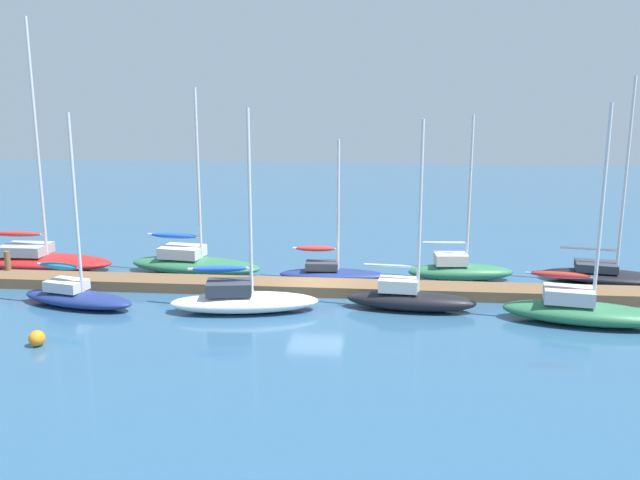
{
  "coord_description": "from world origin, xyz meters",
  "views": [
    {
      "loc": [
        2.97,
        -28.52,
        8.68
      ],
      "look_at": [
        0.0,
        2.0,
        2.0
      ],
      "focal_mm": 36.95,
      "sensor_mm": 36.0,
      "label": 1
    }
  ],
  "objects_px": {
    "sailboat_5": "(409,297)",
    "mooring_buoy_orange": "(37,338)",
    "sailboat_4": "(331,271)",
    "sailboat_8": "(607,274)",
    "sailboat_3": "(242,298)",
    "sailboat_7": "(582,309)",
    "sailboat_1": "(76,294)",
    "sailboat_2": "(193,262)",
    "sailboat_0": "(39,258)",
    "sailboat_6": "(460,269)"
  },
  "relations": [
    {
      "from": "sailboat_2",
      "to": "mooring_buoy_orange",
      "type": "height_order",
      "value": "sailboat_2"
    },
    {
      "from": "sailboat_2",
      "to": "sailboat_6",
      "type": "height_order",
      "value": "sailboat_2"
    },
    {
      "from": "sailboat_1",
      "to": "sailboat_3",
      "type": "bearing_deg",
      "value": 13.66
    },
    {
      "from": "sailboat_1",
      "to": "mooring_buoy_orange",
      "type": "distance_m",
      "value": 4.56
    },
    {
      "from": "sailboat_5",
      "to": "sailboat_4",
      "type": "bearing_deg",
      "value": 135.91
    },
    {
      "from": "sailboat_4",
      "to": "sailboat_8",
      "type": "height_order",
      "value": "sailboat_8"
    },
    {
      "from": "mooring_buoy_orange",
      "to": "sailboat_1",
      "type": "bearing_deg",
      "value": 98.67
    },
    {
      "from": "sailboat_5",
      "to": "mooring_buoy_orange",
      "type": "xyz_separation_m",
      "value": [
        -13.33,
        -5.38,
        -0.27
      ]
    },
    {
      "from": "sailboat_1",
      "to": "sailboat_5",
      "type": "relative_size",
      "value": 1.03
    },
    {
      "from": "sailboat_2",
      "to": "sailboat_4",
      "type": "relative_size",
      "value": 1.35
    },
    {
      "from": "sailboat_1",
      "to": "sailboat_8",
      "type": "distance_m",
      "value": 24.3
    },
    {
      "from": "sailboat_0",
      "to": "sailboat_6",
      "type": "bearing_deg",
      "value": 0.47
    },
    {
      "from": "sailboat_2",
      "to": "sailboat_8",
      "type": "distance_m",
      "value": 20.13
    },
    {
      "from": "sailboat_4",
      "to": "sailboat_8",
      "type": "bearing_deg",
      "value": 1.94
    },
    {
      "from": "sailboat_5",
      "to": "sailboat_0",
      "type": "bearing_deg",
      "value": 170.34
    },
    {
      "from": "sailboat_6",
      "to": "sailboat_1",
      "type": "bearing_deg",
      "value": -166.05
    },
    {
      "from": "mooring_buoy_orange",
      "to": "sailboat_3",
      "type": "bearing_deg",
      "value": 34.77
    },
    {
      "from": "sailboat_2",
      "to": "sailboat_3",
      "type": "xyz_separation_m",
      "value": [
        3.72,
        -5.7,
        -0.01
      ]
    },
    {
      "from": "sailboat_5",
      "to": "sailboat_8",
      "type": "xyz_separation_m",
      "value": [
        9.55,
        5.05,
        -0.1
      ]
    },
    {
      "from": "sailboat_3",
      "to": "sailboat_4",
      "type": "relative_size",
      "value": 1.23
    },
    {
      "from": "sailboat_7",
      "to": "sailboat_2",
      "type": "bearing_deg",
      "value": 171.06
    },
    {
      "from": "sailboat_8",
      "to": "mooring_buoy_orange",
      "type": "xyz_separation_m",
      "value": [
        -22.88,
        -10.43,
        -0.16
      ]
    },
    {
      "from": "sailboat_5",
      "to": "sailboat_7",
      "type": "xyz_separation_m",
      "value": [
        6.63,
        -1.05,
        0.04
      ]
    },
    {
      "from": "sailboat_4",
      "to": "mooring_buoy_orange",
      "type": "bearing_deg",
      "value": -137.56
    },
    {
      "from": "sailboat_2",
      "to": "sailboat_4",
      "type": "bearing_deg",
      "value": 2.22
    },
    {
      "from": "sailboat_7",
      "to": "sailboat_8",
      "type": "distance_m",
      "value": 6.76
    },
    {
      "from": "sailboat_6",
      "to": "sailboat_7",
      "type": "xyz_separation_m",
      "value": [
        4.06,
        -5.89,
        0.05
      ]
    },
    {
      "from": "mooring_buoy_orange",
      "to": "sailboat_8",
      "type": "bearing_deg",
      "value": 24.5
    },
    {
      "from": "sailboat_0",
      "to": "sailboat_7",
      "type": "relative_size",
      "value": 1.47
    },
    {
      "from": "sailboat_6",
      "to": "sailboat_5",
      "type": "bearing_deg",
      "value": -123.04
    },
    {
      "from": "sailboat_2",
      "to": "sailboat_4",
      "type": "distance_m",
      "value": 7.0
    },
    {
      "from": "sailboat_4",
      "to": "sailboat_1",
      "type": "bearing_deg",
      "value": -156.23
    },
    {
      "from": "sailboat_3",
      "to": "sailboat_8",
      "type": "xyz_separation_m",
      "value": [
        16.41,
        5.94,
        -0.11
      ]
    },
    {
      "from": "sailboat_2",
      "to": "sailboat_7",
      "type": "bearing_deg",
      "value": -11.08
    },
    {
      "from": "sailboat_5",
      "to": "mooring_buoy_orange",
      "type": "height_order",
      "value": "sailboat_5"
    },
    {
      "from": "sailboat_8",
      "to": "mooring_buoy_orange",
      "type": "bearing_deg",
      "value": -144.79
    },
    {
      "from": "sailboat_3",
      "to": "sailboat_7",
      "type": "xyz_separation_m",
      "value": [
        13.49,
        -0.16,
        0.03
      ]
    },
    {
      "from": "sailboat_5",
      "to": "mooring_buoy_orange",
      "type": "relative_size",
      "value": 13.64
    },
    {
      "from": "sailboat_3",
      "to": "sailboat_7",
      "type": "relative_size",
      "value": 0.98
    },
    {
      "from": "sailboat_3",
      "to": "sailboat_6",
      "type": "bearing_deg",
      "value": 21.87
    },
    {
      "from": "sailboat_4",
      "to": "sailboat_6",
      "type": "relative_size",
      "value": 0.86
    },
    {
      "from": "sailboat_2",
      "to": "sailboat_8",
      "type": "xyz_separation_m",
      "value": [
        20.13,
        0.23,
        -0.12
      ]
    },
    {
      "from": "sailboat_5",
      "to": "sailboat_3",
      "type": "bearing_deg",
      "value": -167.85
    },
    {
      "from": "sailboat_5",
      "to": "sailboat_6",
      "type": "height_order",
      "value": "sailboat_6"
    },
    {
      "from": "sailboat_5",
      "to": "sailboat_6",
      "type": "distance_m",
      "value": 5.48
    },
    {
      "from": "sailboat_7",
      "to": "sailboat_4",
      "type": "bearing_deg",
      "value": 163.0
    },
    {
      "from": "sailboat_6",
      "to": "sailboat_8",
      "type": "xyz_separation_m",
      "value": [
        6.98,
        0.21,
        -0.1
      ]
    },
    {
      "from": "sailboat_1",
      "to": "sailboat_7",
      "type": "distance_m",
      "value": 20.65
    },
    {
      "from": "sailboat_4",
      "to": "mooring_buoy_orange",
      "type": "xyz_separation_m",
      "value": [
        -9.71,
        -9.52,
        -0.18
      ]
    },
    {
      "from": "sailboat_4",
      "to": "sailboat_8",
      "type": "distance_m",
      "value": 13.2
    }
  ]
}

